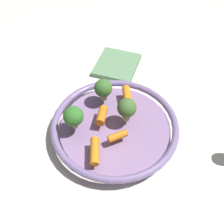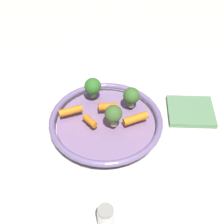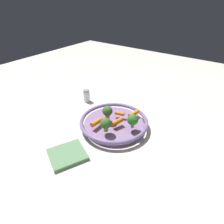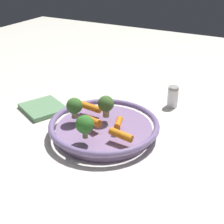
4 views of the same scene
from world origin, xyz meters
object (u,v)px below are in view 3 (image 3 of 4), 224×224
(baby_carrot_center, at_px, (117,122))
(salt_shaker, at_px, (87,96))
(baby_carrot_back, at_px, (134,114))
(serving_bowl, at_px, (114,123))
(baby_carrot_left, at_px, (119,113))
(baby_carrot_near_rim, at_px, (97,122))
(broccoli_floret_small, at_px, (132,120))
(broccoli_floret_edge, at_px, (107,111))
(broccoli_floret_large, at_px, (106,124))
(dish_towel, at_px, (67,154))

(baby_carrot_center, distance_m, salt_shaker, 0.32)
(salt_shaker, bearing_deg, baby_carrot_back, -5.01)
(serving_bowl, xyz_separation_m, baby_carrot_left, (-0.00, 0.04, 0.03))
(baby_carrot_near_rim, relative_size, broccoli_floret_small, 1.08)
(baby_carrot_left, bearing_deg, serving_bowl, -83.70)
(baby_carrot_near_rim, bearing_deg, broccoli_floret_edge, 78.63)
(broccoli_floret_large, relative_size, dish_towel, 0.45)
(baby_carrot_left, distance_m, baby_carrot_center, 0.07)
(serving_bowl, relative_size, broccoli_floret_small, 4.97)
(baby_carrot_back, height_order, salt_shaker, salt_shaker)
(dish_towel, bearing_deg, baby_carrot_near_rim, 90.81)
(serving_bowl, bearing_deg, broccoli_floret_large, -77.24)
(baby_carrot_near_rim, xyz_separation_m, salt_shaker, (-0.22, 0.18, -0.02))
(serving_bowl, distance_m, baby_carrot_near_rim, 0.08)
(broccoli_floret_small, xyz_separation_m, broccoli_floret_edge, (-0.12, -0.01, 0.00))
(baby_carrot_left, relative_size, dish_towel, 0.34)
(serving_bowl, relative_size, baby_carrot_left, 6.90)
(baby_carrot_near_rim, bearing_deg, dish_towel, -89.19)
(baby_carrot_back, height_order, dish_towel, baby_carrot_back)
(broccoli_floret_small, distance_m, salt_shaker, 0.38)
(baby_carrot_center, distance_m, dish_towel, 0.24)
(broccoli_floret_edge, distance_m, salt_shaker, 0.27)
(broccoli_floret_edge, bearing_deg, baby_carrot_back, 47.37)
(baby_carrot_back, xyz_separation_m, broccoli_floret_edge, (-0.08, -0.09, 0.03))
(salt_shaker, bearing_deg, broccoli_floret_edge, -26.58)
(baby_carrot_center, height_order, broccoli_floret_edge, broccoli_floret_edge)
(baby_carrot_center, bearing_deg, baby_carrot_near_rim, -143.87)
(broccoli_floret_large, bearing_deg, salt_shaker, 145.95)
(broccoli_floret_large, xyz_separation_m, salt_shaker, (-0.28, 0.19, -0.04))
(baby_carrot_back, distance_m, salt_shaker, 0.32)
(baby_carrot_left, bearing_deg, broccoli_floret_small, -26.07)
(baby_carrot_back, relative_size, broccoli_floret_large, 1.06)
(baby_carrot_center, xyz_separation_m, salt_shaker, (-0.29, 0.12, -0.02))
(serving_bowl, xyz_separation_m, broccoli_floret_edge, (-0.03, -0.01, 0.06))
(serving_bowl, height_order, salt_shaker, salt_shaker)
(baby_carrot_near_rim, xyz_separation_m, broccoli_floret_small, (0.13, 0.06, 0.03))
(baby_carrot_near_rim, xyz_separation_m, baby_carrot_back, (0.09, 0.15, -0.00))
(baby_carrot_near_rim, relative_size, baby_carrot_back, 1.06)
(baby_carrot_center, relative_size, baby_carrot_back, 0.81)
(serving_bowl, bearing_deg, dish_towel, -98.63)
(baby_carrot_near_rim, height_order, dish_towel, baby_carrot_near_rim)
(broccoli_floret_small, relative_size, broccoli_floret_edge, 0.98)
(baby_carrot_near_rim, relative_size, baby_carrot_center, 1.31)
(baby_carrot_back, xyz_separation_m, salt_shaker, (-0.32, 0.03, -0.02))
(serving_bowl, xyz_separation_m, broccoli_floret_large, (0.02, -0.08, 0.05))
(baby_carrot_left, xyz_separation_m, baby_carrot_center, (0.03, -0.06, 0.00))
(broccoli_floret_small, bearing_deg, serving_bowl, 177.64)
(serving_bowl, bearing_deg, baby_carrot_near_rim, -120.43)
(baby_carrot_left, relative_size, salt_shaker, 0.64)
(baby_carrot_center, height_order, broccoli_floret_large, broccoli_floret_large)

